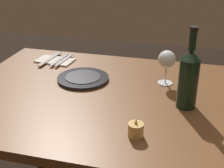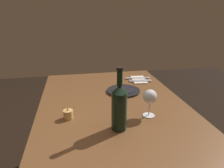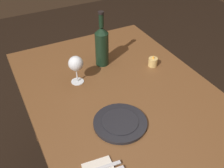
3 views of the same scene
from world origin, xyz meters
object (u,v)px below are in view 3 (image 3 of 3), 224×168
at_px(wine_bottle, 102,45).
at_px(dinner_plate, 120,123).
at_px(votive_candle, 153,62).
at_px(wine_glass_left, 76,64).

relative_size(wine_bottle, dinner_plate, 1.33).
relative_size(votive_candle, dinner_plate, 0.29).
relative_size(wine_bottle, votive_candle, 4.67).
bearing_deg(wine_glass_left, wine_bottle, 117.07).
bearing_deg(dinner_plate, votive_candle, 129.55).
xyz_separation_m(wine_glass_left, wine_bottle, (-0.10, 0.19, 0.01)).
distance_m(wine_glass_left, votive_candle, 0.45).
height_order(wine_glass_left, wine_bottle, wine_bottle).
xyz_separation_m(wine_bottle, dinner_plate, (0.46, -0.13, -0.11)).
bearing_deg(dinner_plate, wine_glass_left, -171.46).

